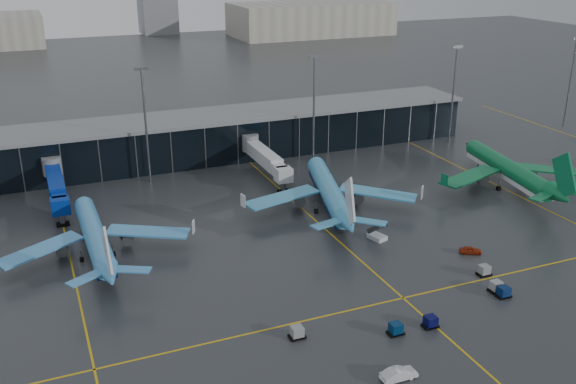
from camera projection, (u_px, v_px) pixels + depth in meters
name	position (u px, v px, depth m)	size (l,w,h in m)	color
ground	(302.00, 267.00, 105.55)	(600.00, 600.00, 0.00)	#282B2D
terminal_pier	(200.00, 137.00, 156.93)	(142.00, 17.00, 10.70)	black
jet_bridges	(56.00, 185.00, 128.35)	(94.00, 27.50, 7.20)	#595B60
flood_masts	(234.00, 113.00, 145.35)	(203.00, 0.50, 25.50)	#595B60
distant_hangars	(187.00, 23.00, 352.63)	(260.00, 71.00, 22.00)	#B2AD99
taxi_lines	(328.00, 232.00, 118.26)	(220.00, 120.00, 0.02)	gold
airliner_arkefly	(93.00, 223.00, 107.64)	(33.41, 38.05, 11.69)	#3E90CE
airliner_klm_near	(329.00, 179.00, 126.30)	(36.29, 41.33, 12.70)	#3C96C7
airliner_aer_lingus	(509.00, 158.00, 138.23)	(36.67, 41.76, 12.83)	#0C6736
baggage_carts	(438.00, 304.00, 93.12)	(36.84, 10.81, 1.70)	black
mobile_airstair	(377.00, 235.00, 115.16)	(3.03, 3.70, 3.45)	silver
service_van_red	(470.00, 250.00, 109.82)	(1.49, 3.69, 1.26)	#96250B
service_van_white	(399.00, 374.00, 78.04)	(1.64, 4.69, 1.55)	silver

